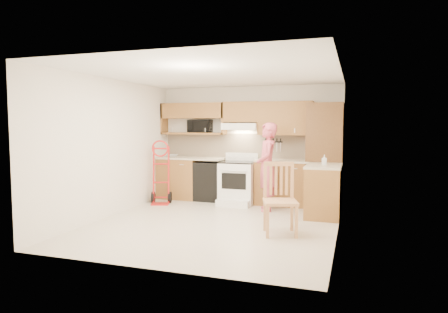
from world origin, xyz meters
The scene contains 28 objects.
floor centered at (0.00, 0.00, -0.01)m, with size 4.00×4.50×0.02m, color #BFB2A1.
ceiling centered at (0.00, 0.00, 2.51)m, with size 4.00×4.50×0.02m, color white.
wall_back centered at (0.00, 2.26, 1.25)m, with size 4.00×0.02×2.50m, color #F0E3CD.
wall_front centered at (0.00, -2.26, 1.25)m, with size 4.00×0.02×2.50m, color #F0E3CD.
wall_left centered at (-2.01, 0.00, 1.25)m, with size 0.02×4.50×2.50m, color #F0E3CD.
wall_right centered at (2.01, 0.00, 1.25)m, with size 0.02×4.50×2.50m, color #F0E3CD.
backsplash centered at (0.00, 2.23, 1.20)m, with size 3.92×0.03×0.55m, color beige.
lower_cab_left centered at (-1.55, 1.95, 0.45)m, with size 0.90×0.60×0.90m, color brown.
dishwasher centered at (-0.80, 1.95, 0.42)m, with size 0.60×0.60×0.85m, color black.
lower_cab_right centered at (0.83, 1.95, 0.45)m, with size 1.14×0.60×0.90m, color brown.
countertop_left centered at (-1.25, 1.95, 0.92)m, with size 1.50×0.63×0.04m, color #C0B192.
countertop_right centered at (0.83, 1.95, 0.92)m, with size 1.14×0.63×0.04m, color #C0B192.
cab_return_right centered at (1.70, 1.15, 0.45)m, with size 0.60×1.00×0.90m, color brown.
countertop_return centered at (1.70, 1.15, 0.92)m, with size 0.63×1.00×0.04m, color #C0B192.
pantry_tall centered at (1.65, 1.95, 1.05)m, with size 0.70×0.60×2.10m, color #4F2E19.
upper_cab_left centered at (-1.25, 2.08, 1.98)m, with size 1.50×0.33×0.34m, color brown.
upper_shelf_mw centered at (-1.25, 2.08, 1.47)m, with size 1.50×0.33×0.04m, color brown.
upper_cab_center centered at (-0.12, 2.08, 1.94)m, with size 0.76×0.33×0.44m, color brown.
upper_cab_right centered at (0.83, 2.08, 1.80)m, with size 1.14×0.33×0.70m, color brown.
range_hood centered at (-0.12, 2.02, 1.63)m, with size 0.76×0.46×0.14m, color white.
knife_strip centered at (0.55, 2.21, 1.24)m, with size 0.40×0.05×0.29m, color black, non-canonical shape.
microwave centered at (-1.09, 2.08, 1.63)m, with size 0.52×0.35×0.29m, color black.
range centered at (-0.11, 1.70, 0.53)m, with size 0.72×0.94×1.06m, color white, non-canonical shape.
person centered at (0.62, 1.30, 0.86)m, with size 0.62×0.41×1.71m, color #C95060.
hand_truck centered at (-1.65, 1.23, 0.61)m, with size 0.48×0.44×1.21m, color red, non-canonical shape.
dining_chair centered at (1.17, -0.32, 0.55)m, with size 0.49×0.53×1.09m, color tan, non-canonical shape.
soap_bottle centered at (1.70, 1.17, 1.03)m, with size 0.08×0.09×0.18m, color white.
bowl centered at (-1.70, 1.95, 0.97)m, with size 0.21×0.21×0.05m, color white.
Camera 1 is at (2.23, -6.24, 1.67)m, focal length 31.92 mm.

